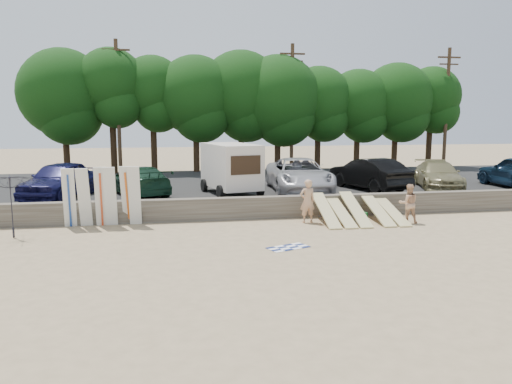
# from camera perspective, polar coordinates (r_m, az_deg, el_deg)

# --- Properties ---
(ground) EXTENTS (120.00, 120.00, 0.00)m
(ground) POSITION_cam_1_polar(r_m,az_deg,el_deg) (20.69, 9.44, -4.35)
(ground) COLOR tan
(ground) RESTS_ON ground
(seawall) EXTENTS (44.00, 0.50, 1.00)m
(seawall) POSITION_cam_1_polar(r_m,az_deg,el_deg) (23.38, 7.03, -1.57)
(seawall) COLOR #6B6356
(seawall) RESTS_ON ground
(parking_lot) EXTENTS (44.00, 14.50, 0.70)m
(parking_lot) POSITION_cam_1_polar(r_m,az_deg,el_deg) (30.57, 2.91, 0.57)
(parking_lot) COLOR #282828
(parking_lot) RESTS_ON ground
(treeline) EXTENTS (32.65, 6.75, 8.71)m
(treeline) POSITION_cam_1_polar(r_m,az_deg,el_deg) (36.97, -0.56, 10.96)
(treeline) COLOR #382616
(treeline) RESTS_ON parking_lot
(utility_poles) EXTENTS (25.80, 0.26, 9.00)m
(utility_poles) POSITION_cam_1_polar(r_m,az_deg,el_deg) (36.10, 4.13, 9.85)
(utility_poles) COLOR #473321
(utility_poles) RESTS_ON parking_lot
(box_trailer) EXTENTS (2.97, 4.34, 2.54)m
(box_trailer) POSITION_cam_1_polar(r_m,az_deg,el_deg) (25.39, -2.86, 2.98)
(box_trailer) COLOR beige
(box_trailer) RESTS_ON parking_lot
(car_0) EXTENTS (3.43, 5.54, 1.76)m
(car_0) POSITION_cam_1_polar(r_m,az_deg,el_deg) (25.95, -21.57, 1.31)
(car_0) COLOR #12123F
(car_0) RESTS_ON parking_lot
(car_1) EXTENTS (3.69, 5.43, 1.46)m
(car_1) POSITION_cam_1_polar(r_m,az_deg,el_deg) (25.62, -13.19, 1.26)
(car_1) COLOR #112F1F
(car_1) RESTS_ON parking_lot
(car_2) EXTENTS (3.29, 6.43, 1.74)m
(car_2) POSITION_cam_1_polar(r_m,az_deg,el_deg) (26.42, 4.92, 1.97)
(car_2) COLOR #AAA9AE
(car_2) RESTS_ON parking_lot
(car_3) EXTENTS (3.16, 5.43, 1.69)m
(car_3) POSITION_cam_1_polar(r_m,az_deg,el_deg) (27.70, 12.76, 2.04)
(car_3) COLOR black
(car_3) RESTS_ON parking_lot
(car_4) EXTENTS (3.51, 5.42, 1.46)m
(car_4) POSITION_cam_1_polar(r_m,az_deg,el_deg) (29.24, 20.09, 1.84)
(car_4) COLOR #7F7851
(car_4) RESTS_ON parking_lot
(surfboard_upright_0) EXTENTS (0.59, 0.79, 2.53)m
(surfboard_upright_0) POSITION_cam_1_polar(r_m,az_deg,el_deg) (22.04, -20.57, -0.65)
(surfboard_upright_0) COLOR silver
(surfboard_upright_0) RESTS_ON ground
(surfboard_upright_1) EXTENTS (0.52, 0.76, 2.52)m
(surfboard_upright_1) POSITION_cam_1_polar(r_m,az_deg,el_deg) (21.94, -19.05, -0.62)
(surfboard_upright_1) COLOR silver
(surfboard_upright_1) RESTS_ON ground
(surfboard_upright_2) EXTENTS (0.54, 0.64, 2.55)m
(surfboard_upright_2) POSITION_cam_1_polar(r_m,az_deg,el_deg) (21.89, -17.28, -0.52)
(surfboard_upright_2) COLOR silver
(surfboard_upright_2) RESTS_ON ground
(surfboard_upright_3) EXTENTS (0.51, 0.65, 2.55)m
(surfboard_upright_3) POSITION_cam_1_polar(r_m,az_deg,el_deg) (21.81, -16.32, -0.51)
(surfboard_upright_3) COLOR silver
(surfboard_upright_3) RESTS_ON ground
(surfboard_upright_4) EXTENTS (0.59, 0.69, 2.55)m
(surfboard_upright_4) POSITION_cam_1_polar(r_m,az_deg,el_deg) (21.91, -14.50, -0.40)
(surfboard_upright_4) COLOR silver
(surfboard_upright_4) RESTS_ON ground
(surfboard_upright_5) EXTENTS (0.52, 0.61, 2.56)m
(surfboard_upright_5) POSITION_cam_1_polar(r_m,az_deg,el_deg) (21.73, -13.72, -0.43)
(surfboard_upright_5) COLOR silver
(surfboard_upright_5) RESTS_ON ground
(surfboard_low_0) EXTENTS (0.56, 2.83, 1.13)m
(surfboard_low_0) POSITION_cam_1_polar(r_m,az_deg,el_deg) (21.95, 7.98, -2.07)
(surfboard_low_0) COLOR #CFC082
(surfboard_low_0) RESTS_ON ground
(surfboard_low_1) EXTENTS (0.56, 2.89, 0.95)m
(surfboard_low_1) POSITION_cam_1_polar(r_m,az_deg,el_deg) (22.19, 9.65, -2.24)
(surfboard_low_1) COLOR #CFC082
(surfboard_low_1) RESTS_ON ground
(surfboard_low_2) EXTENTS (0.56, 2.82, 1.16)m
(surfboard_low_2) POSITION_cam_1_polar(r_m,az_deg,el_deg) (22.35, 11.30, -1.93)
(surfboard_low_2) COLOR #CFC082
(surfboard_low_2) RESTS_ON ground
(surfboard_low_3) EXTENTS (0.56, 2.87, 1.01)m
(surfboard_low_3) POSITION_cam_1_polar(r_m,az_deg,el_deg) (22.80, 13.71, -1.99)
(surfboard_low_3) COLOR #CFC082
(surfboard_low_3) RESTS_ON ground
(surfboard_low_4) EXTENTS (0.56, 2.91, 0.88)m
(surfboard_low_4) POSITION_cam_1_polar(r_m,az_deg,el_deg) (23.06, 15.24, -2.10)
(surfboard_low_4) COLOR #CFC082
(surfboard_low_4) RESTS_ON ground
(beachgoer_a) EXTENTS (0.73, 0.52, 1.91)m
(beachgoer_a) POSITION_cam_1_polar(r_m,az_deg,el_deg) (21.85, 5.89, -1.04)
(beachgoer_a) COLOR tan
(beachgoer_a) RESTS_ON ground
(beachgoer_b) EXTENTS (0.95, 0.81, 1.71)m
(beachgoer_b) POSITION_cam_1_polar(r_m,az_deg,el_deg) (22.68, 17.02, -1.27)
(beachgoer_b) COLOR tan
(beachgoer_b) RESTS_ON ground
(cooler) EXTENTS (0.47, 0.43, 0.32)m
(cooler) POSITION_cam_1_polar(r_m,az_deg,el_deg) (23.06, 12.07, -2.69)
(cooler) COLOR #25873E
(cooler) RESTS_ON ground
(gear_bag) EXTENTS (0.38, 0.35, 0.22)m
(gear_bag) POSITION_cam_1_polar(r_m,az_deg,el_deg) (23.51, 14.19, -2.68)
(gear_bag) COLOR #CD4518
(gear_bag) RESTS_ON ground
(beach_towel) EXTENTS (1.95, 1.95, 0.00)m
(beach_towel) POSITION_cam_1_polar(r_m,az_deg,el_deg) (17.80, 3.69, -6.34)
(beach_towel) COLOR white
(beach_towel) RESTS_ON ground
(beach_umbrella) EXTENTS (3.83, 3.82, 2.49)m
(beach_umbrella) POSITION_cam_1_polar(r_m,az_deg,el_deg) (21.12, -26.28, -1.42)
(beach_umbrella) COLOR black
(beach_umbrella) RESTS_ON ground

